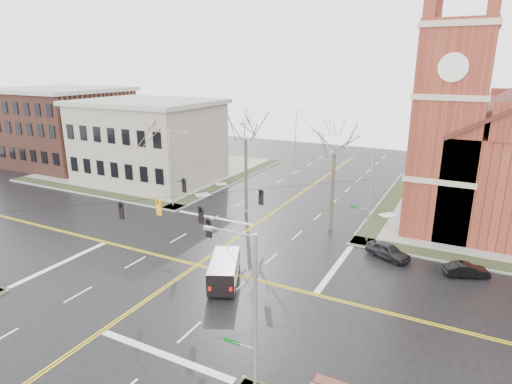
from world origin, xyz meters
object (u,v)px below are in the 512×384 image
at_px(signal_pole_ne, 368,192).
at_px(tree_ne, 334,149).
at_px(streetlight_north_b, 297,130).
at_px(tree_nw_far, 153,141).
at_px(signal_pole_se, 252,318).
at_px(parked_car_b, 466,270).
at_px(signal_pole_nw, 172,166).
at_px(parked_car_a, 388,251).
at_px(tree_nw_near, 246,134).
at_px(streetlight_north_a, 246,147).
at_px(cargo_van, 225,268).

height_order(signal_pole_ne, tree_ne, tree_ne).
distance_m(streetlight_north_b, tree_nw_far, 35.23).
xyz_separation_m(signal_pole_se, parked_car_b, (8.88, 19.70, -4.39)).
xyz_separation_m(signal_pole_nw, parked_car_a, (25.29, -2.68, -4.27)).
xyz_separation_m(streetlight_north_b, tree_nw_near, (7.76, -34.09, 4.45)).
relative_size(signal_pole_se, streetlight_north_b, 1.12).
height_order(signal_pole_se, streetlight_north_b, signal_pole_se).
relative_size(streetlight_north_a, cargo_van, 1.44).
bearing_deg(signal_pole_ne, streetlight_north_a, 143.10).
xyz_separation_m(streetlight_north_b, parked_car_a, (24.62, -39.18, -3.79)).
relative_size(parked_car_b, tree_nw_near, 0.28).
bearing_deg(streetlight_north_a, parked_car_b, -32.69).
height_order(streetlight_north_a, parked_car_a, streetlight_north_a).
bearing_deg(cargo_van, tree_nw_far, 117.37).
bearing_deg(streetlight_north_a, cargo_van, -64.16).
height_order(parked_car_b, tree_nw_far, tree_nw_far).
relative_size(signal_pole_nw, tree_nw_far, 0.89).
bearing_deg(tree_nw_near, cargo_van, -67.07).
bearing_deg(signal_pole_se, cargo_van, 127.45).
height_order(signal_pole_ne, parked_car_a, signal_pole_ne).
relative_size(signal_pole_ne, tree_nw_near, 0.73).
height_order(signal_pole_ne, signal_pole_nw, same).
distance_m(cargo_van, parked_car_b, 19.20).
distance_m(signal_pole_nw, tree_nw_far, 4.96).
height_order(signal_pole_ne, streetlight_north_b, signal_pole_ne).
bearing_deg(tree_nw_far, cargo_van, -37.67).
height_order(parked_car_a, tree_ne, tree_ne).
relative_size(parked_car_a, tree_ne, 0.35).
xyz_separation_m(parked_car_a, tree_ne, (-6.59, 4.37, 7.63)).
distance_m(signal_pole_se, tree_nw_near, 29.38).
xyz_separation_m(signal_pole_se, tree_nw_near, (-14.21, 25.41, 3.97)).
xyz_separation_m(signal_pole_ne, tree_nw_near, (-14.21, 2.41, 3.97)).
xyz_separation_m(parked_car_b, tree_nw_near, (-23.09, 5.71, 8.36)).
relative_size(streetlight_north_a, streetlight_north_b, 1.00).
xyz_separation_m(streetlight_north_a, parked_car_a, (24.62, -19.18, -3.79)).
distance_m(signal_pole_nw, signal_pole_se, 32.28).
distance_m(signal_pole_ne, streetlight_north_a, 27.48).
xyz_separation_m(signal_pole_se, streetlight_north_b, (-21.97, 59.50, -0.48)).
bearing_deg(tree_nw_far, streetlight_north_b, 82.36).
height_order(streetlight_north_b, tree_nw_far, tree_nw_far).
xyz_separation_m(parked_car_b, tree_ne, (-12.82, 5.00, 7.75)).
relative_size(parked_car_b, tree_ne, 0.30).
xyz_separation_m(tree_nw_near, tree_ne, (10.27, -0.71, -0.61)).
distance_m(signal_pole_ne, signal_pole_se, 23.00).
distance_m(signal_pole_ne, cargo_van, 15.51).
bearing_deg(tree_ne, parked_car_b, -21.29).
bearing_deg(cargo_van, streetlight_north_a, 90.87).
bearing_deg(signal_pole_se, parked_car_a, 82.57).
bearing_deg(signal_pole_nw, parked_car_a, -6.05).
bearing_deg(signal_pole_ne, cargo_van, -120.97).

